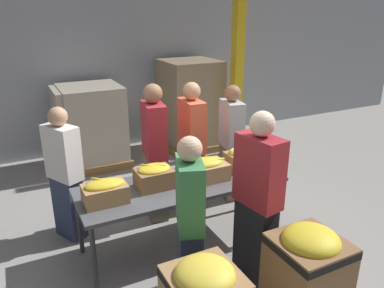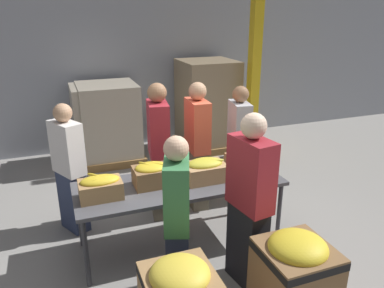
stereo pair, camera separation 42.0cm
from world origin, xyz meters
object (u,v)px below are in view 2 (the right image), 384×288
(volunteer_0, at_px, (197,147))
(banana_box_1, at_px, (152,174))
(volunteer_3, at_px, (159,152))
(pallet_stack_0, at_px, (207,106))
(banana_box_2, at_px, (205,169))
(banana_box_3, at_px, (245,159))
(volunteer_1, at_px, (249,203))
(volunteer_4, at_px, (177,222))
(banana_box_0, at_px, (100,187))
(donation_bin_1, at_px, (294,276))
(pallet_stack_1, at_px, (100,125))
(volunteer_2, at_px, (70,170))
(volunteer_5, at_px, (238,145))
(pallet_stack_2, at_px, (109,123))
(support_pillar, at_px, (255,46))
(sorting_table, at_px, (180,187))

(volunteer_0, bearing_deg, banana_box_1, -43.98)
(volunteer_3, relative_size, pallet_stack_0, 1.04)
(banana_box_2, xyz_separation_m, banana_box_3, (0.53, 0.06, 0.02))
(volunteer_1, xyz_separation_m, volunteer_4, (-0.70, 0.03, -0.07))
(banana_box_2, height_order, volunteer_4, volunteer_4)
(banana_box_0, height_order, banana_box_1, banana_box_1)
(volunteer_3, xyz_separation_m, donation_bin_1, (0.58, -2.15, -0.43))
(volunteer_1, distance_m, donation_bin_1, 0.74)
(banana_box_2, bearing_deg, pallet_stack_1, 105.01)
(volunteer_0, distance_m, volunteer_2, 1.64)
(banana_box_0, relative_size, banana_box_2, 0.93)
(volunteer_1, distance_m, pallet_stack_0, 3.90)
(banana_box_0, xyz_separation_m, volunteer_2, (-0.26, 0.82, -0.11))
(volunteer_5, height_order, pallet_stack_2, volunteer_5)
(volunteer_2, bearing_deg, banana_box_1, 21.15)
(volunteer_0, relative_size, donation_bin_1, 2.05)
(banana_box_0, relative_size, volunteer_0, 0.25)
(banana_box_3, distance_m, volunteer_4, 1.38)
(banana_box_0, distance_m, volunteer_5, 2.15)
(volunteer_4, bearing_deg, donation_bin_1, -106.91)
(support_pillar, distance_m, pallet_stack_2, 2.88)
(volunteer_1, relative_size, pallet_stack_0, 1.03)
(volunteer_1, relative_size, support_pillar, 0.44)
(banana_box_0, bearing_deg, volunteer_0, 31.64)
(donation_bin_1, bearing_deg, pallet_stack_0, 77.03)
(banana_box_2, relative_size, volunteer_1, 0.26)
(banana_box_3, height_order, pallet_stack_0, pallet_stack_0)
(banana_box_0, xyz_separation_m, pallet_stack_1, (0.36, 2.95, -0.23))
(banana_box_0, distance_m, pallet_stack_1, 2.98)
(donation_bin_1, distance_m, pallet_stack_2, 4.42)
(pallet_stack_2, bearing_deg, pallet_stack_1, -172.36)
(banana_box_2, height_order, banana_box_3, banana_box_3)
(volunteer_3, bearing_deg, pallet_stack_2, -163.08)
(sorting_table, relative_size, banana_box_2, 4.99)
(pallet_stack_0, bearing_deg, volunteer_2, -141.17)
(sorting_table, distance_m, volunteer_3, 0.75)
(pallet_stack_0, bearing_deg, banana_box_0, -129.00)
(volunteer_2, relative_size, donation_bin_1, 1.90)
(banana_box_3, bearing_deg, volunteer_0, 111.26)
(banana_box_2, relative_size, volunteer_2, 0.29)
(volunteer_0, bearing_deg, banana_box_3, 24.85)
(volunteer_4, height_order, volunteer_5, volunteer_5)
(sorting_table, bearing_deg, pallet_stack_2, 96.56)
(banana_box_0, bearing_deg, volunteer_4, -51.98)
(pallet_stack_1, distance_m, pallet_stack_2, 0.17)
(sorting_table, xyz_separation_m, pallet_stack_1, (-0.50, 2.89, -0.06))
(banana_box_2, xyz_separation_m, pallet_stack_1, (-0.79, 2.93, -0.24))
(banana_box_1, height_order, banana_box_2, banana_box_1)
(sorting_table, height_order, volunteer_3, volunteer_3)
(volunteer_1, bearing_deg, volunteer_2, 35.20)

